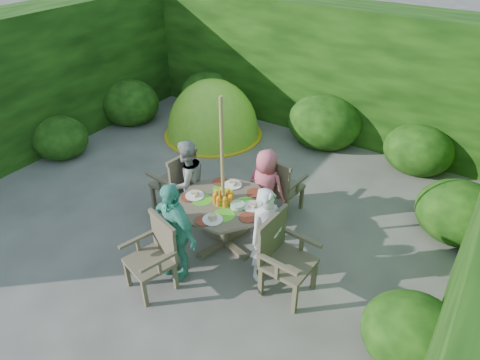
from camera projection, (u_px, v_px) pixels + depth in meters
The scene contains 13 objects.
ground at pixel (195, 218), 6.50m from camera, with size 60.00×60.00×0.00m, color #4E4B46.
hedge_enclosure at pixel (243, 112), 6.75m from camera, with size 9.00×9.00×2.50m.
patio_table at pixel (224, 209), 5.68m from camera, with size 1.52×1.52×0.87m.
parasol_pole at pixel (223, 178), 5.41m from camera, with size 0.04×0.04×2.20m, color olive.
garden_chair_right at pixel (283, 256), 5.04m from camera, with size 0.57×0.63×1.01m.
garden_chair_left at pixel (177, 181), 6.41m from camera, with size 0.58×0.64×0.98m.
garden_chair_back at pixel (280, 185), 6.36m from camera, with size 0.61×0.55×0.93m.
garden_chair_front at pixel (155, 254), 5.12m from camera, with size 0.66×0.62×0.92m.
child_right at pixel (267, 235), 5.17m from camera, with size 0.48×0.31×1.30m, color silver.
child_left at pixel (187, 182), 6.15m from camera, with size 0.63×0.49×1.30m, color gray.
child_back at pixel (266, 187), 6.14m from camera, with size 0.58×0.38×1.18m, color #D15669.
child_front at pixel (174, 231), 5.19m from camera, with size 0.80×0.33×1.36m, color #4BAF97.
dome_tent at pixel (213, 134), 8.82m from camera, with size 2.01×2.01×2.29m.
Camera 1 is at (3.39, -3.91, 4.04)m, focal length 32.00 mm.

